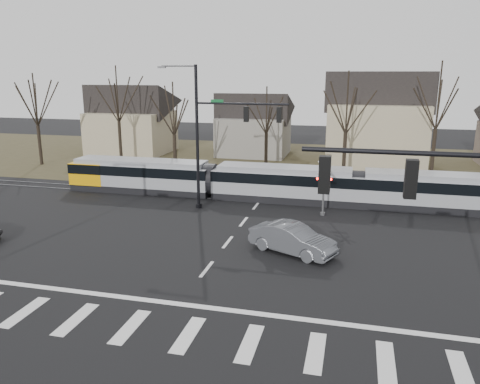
# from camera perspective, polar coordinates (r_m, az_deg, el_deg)

# --- Properties ---
(ground) EXTENTS (140.00, 140.00, 0.00)m
(ground) POSITION_cam_1_polar(r_m,az_deg,el_deg) (22.32, -5.69, -11.35)
(ground) COLOR black
(grass_verge) EXTENTS (140.00, 28.00, 0.01)m
(grass_verge) POSITION_cam_1_polar(r_m,az_deg,el_deg) (52.26, 6.10, 3.63)
(grass_verge) COLOR #38331E
(grass_verge) RESTS_ON ground
(crosswalk) EXTENTS (27.00, 2.60, 0.01)m
(crosswalk) POSITION_cam_1_polar(r_m,az_deg,el_deg) (19.05, -9.87, -16.31)
(crosswalk) COLOR silver
(crosswalk) RESTS_ON ground
(stop_line) EXTENTS (28.00, 0.35, 0.01)m
(stop_line) POSITION_cam_1_polar(r_m,az_deg,el_deg) (20.81, -7.39, -13.39)
(stop_line) COLOR silver
(stop_line) RESTS_ON ground
(lane_dashes) EXTENTS (0.18, 30.00, 0.01)m
(lane_dashes) POSITION_cam_1_polar(r_m,az_deg,el_deg) (36.86, 2.62, -0.84)
(lane_dashes) COLOR silver
(lane_dashes) RESTS_ON ground
(rail_pair) EXTENTS (90.00, 1.52, 0.06)m
(rail_pair) POSITION_cam_1_polar(r_m,az_deg,el_deg) (36.66, 2.56, -0.88)
(rail_pair) COLOR #59595E
(rail_pair) RESTS_ON ground
(tram) EXTENTS (35.47, 2.63, 2.69)m
(tram) POSITION_cam_1_polar(r_m,az_deg,el_deg) (36.23, 5.13, 1.23)
(tram) COLOR gray
(tram) RESTS_ON ground
(sedan) EXTENTS (5.38, 6.16, 1.61)m
(sedan) POSITION_cam_1_polar(r_m,az_deg,el_deg) (25.92, 6.41, -5.70)
(sedan) COLOR #56585E
(sedan) RESTS_ON ground
(signal_pole_near_right) EXTENTS (6.72, 0.44, 8.00)m
(signal_pole_near_right) POSITION_cam_1_polar(r_m,az_deg,el_deg) (14.02, 26.41, -5.87)
(signal_pole_near_right) COLOR black
(signal_pole_near_right) RESTS_ON ground
(signal_pole_far) EXTENTS (9.28, 0.44, 10.20)m
(signal_pole_far) POSITION_cam_1_polar(r_m,az_deg,el_deg) (32.99, -2.62, 7.45)
(signal_pole_far) COLOR black
(signal_pole_far) RESTS_ON ground
(rail_crossing_signal) EXTENTS (1.08, 0.36, 4.00)m
(rail_crossing_signal) POSITION_cam_1_polar(r_m,az_deg,el_deg) (32.68, 10.16, 0.37)
(rail_crossing_signal) COLOR #59595B
(rail_crossing_signal) RESTS_ON ground
(tree_row) EXTENTS (59.20, 7.20, 10.00)m
(tree_row) POSITION_cam_1_polar(r_m,az_deg,el_deg) (45.40, 7.72, 8.34)
(tree_row) COLOR black
(tree_row) RESTS_ON ground
(house_a) EXTENTS (9.72, 8.64, 8.60)m
(house_a) POSITION_cam_1_polar(r_m,az_deg,el_deg) (59.58, -13.15, 8.98)
(house_a) COLOR tan
(house_a) RESTS_ON ground
(house_b) EXTENTS (8.64, 7.56, 7.65)m
(house_b) POSITION_cam_1_polar(r_m,az_deg,el_deg) (56.46, 1.70, 8.56)
(house_b) COLOR gray
(house_b) RESTS_ON ground
(house_c) EXTENTS (10.80, 8.64, 10.10)m
(house_c) POSITION_cam_1_polar(r_m,az_deg,el_deg) (52.12, 16.38, 8.91)
(house_c) COLOR tan
(house_c) RESTS_ON ground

